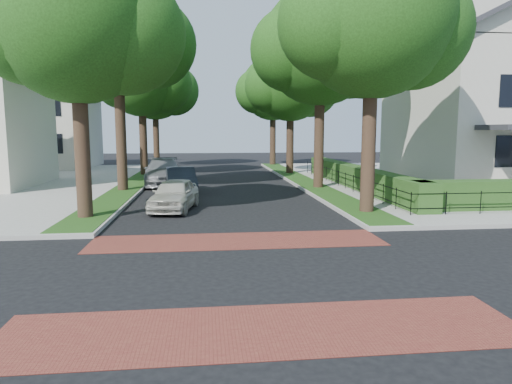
# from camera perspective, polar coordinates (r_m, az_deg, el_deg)

# --- Properties ---
(ground) EXTENTS (120.00, 120.00, 0.00)m
(ground) POSITION_cam_1_polar(r_m,az_deg,el_deg) (11.15, -1.15, -10.03)
(ground) COLOR black
(ground) RESTS_ON ground
(sidewalk_ne) EXTENTS (30.00, 30.00, 0.15)m
(sidewalk_ne) POSITION_cam_1_polar(r_m,az_deg,el_deg) (36.11, 28.22, 1.49)
(sidewalk_ne) COLOR gray
(sidewalk_ne) RESTS_ON ground
(crosswalk_far) EXTENTS (9.00, 2.20, 0.01)m
(crosswalk_far) POSITION_cam_1_polar(r_m,az_deg,el_deg) (14.22, -2.32, -6.11)
(crosswalk_far) COLOR maroon
(crosswalk_far) RESTS_ON ground
(crosswalk_near) EXTENTS (9.00, 2.20, 0.01)m
(crosswalk_near) POSITION_cam_1_polar(r_m,az_deg,el_deg) (8.17, 0.97, -16.80)
(crosswalk_near) COLOR maroon
(crosswalk_near) RESTS_ON ground
(grass_strip_ne) EXTENTS (1.60, 29.80, 0.02)m
(grass_strip_ne) POSITION_cam_1_polar(r_m,az_deg,el_deg) (30.52, 5.72, 1.56)
(grass_strip_ne) COLOR #213E11
(grass_strip_ne) RESTS_ON sidewalk_ne
(grass_strip_nw) EXTENTS (1.60, 29.80, 0.02)m
(grass_strip_nw) POSITION_cam_1_polar(r_m,az_deg,el_deg) (30.18, -14.77, 1.27)
(grass_strip_nw) COLOR #213E11
(grass_strip_nw) RESTS_ON sidewalk_nw
(tree_right_near) EXTENTS (7.75, 6.67, 10.66)m
(tree_right_near) POSITION_cam_1_polar(r_m,az_deg,el_deg) (19.45, 14.43, 20.02)
(tree_right_near) COLOR black
(tree_right_near) RESTS_ON sidewalk_ne
(tree_right_mid) EXTENTS (8.25, 7.09, 11.22)m
(tree_right_mid) POSITION_cam_1_polar(r_m,az_deg,el_deg) (27.04, 8.19, 17.39)
(tree_right_mid) COLOR black
(tree_right_mid) RESTS_ON sidewalk_ne
(tree_right_far) EXTENTS (7.25, 6.23, 9.74)m
(tree_right_far) POSITION_cam_1_polar(r_m,az_deg,el_deg) (35.58, 4.43, 13.32)
(tree_right_far) COLOR black
(tree_right_far) RESTS_ON sidewalk_ne
(tree_right_back) EXTENTS (7.50, 6.45, 10.20)m
(tree_right_back) POSITION_cam_1_polar(r_m,az_deg,el_deg) (44.46, 2.23, 12.67)
(tree_right_back) COLOR black
(tree_right_back) RESTS_ON sidewalk_ne
(tree_left_near) EXTENTS (7.50, 6.45, 10.20)m
(tree_left_near) POSITION_cam_1_polar(r_m,az_deg,el_deg) (18.76, -21.11, 19.11)
(tree_left_near) COLOR black
(tree_left_near) RESTS_ON sidewalk_nw
(tree_left_mid) EXTENTS (8.00, 6.88, 11.48)m
(tree_left_mid) POSITION_cam_1_polar(r_m,az_deg,el_deg) (26.66, -16.64, 18.07)
(tree_left_mid) COLOR black
(tree_left_mid) RESTS_ON sidewalk_nw
(tree_left_far) EXTENTS (7.00, 6.02, 9.86)m
(tree_left_far) POSITION_cam_1_polar(r_m,az_deg,el_deg) (35.27, -13.94, 13.52)
(tree_left_far) COLOR black
(tree_left_far) RESTS_ON sidewalk_nw
(tree_left_back) EXTENTS (7.75, 6.66, 10.44)m
(tree_left_back) POSITION_cam_1_polar(r_m,az_deg,el_deg) (44.22, -12.37, 12.72)
(tree_left_back) COLOR black
(tree_left_back) RESTS_ON sidewalk_nw
(hedge_main_road) EXTENTS (1.00, 18.00, 1.20)m
(hedge_main_road) POSITION_cam_1_polar(r_m,az_deg,el_deg) (27.13, 12.31, 1.91)
(hedge_main_road) COLOR #224718
(hedge_main_road) RESTS_ON sidewalk_ne
(fence_main_road) EXTENTS (0.06, 18.00, 0.90)m
(fence_main_road) POSITION_cam_1_polar(r_m,az_deg,el_deg) (26.90, 10.68, 1.59)
(fence_main_road) COLOR black
(fence_main_road) RESTS_ON sidewalk_ne
(house_victorian) EXTENTS (13.00, 13.05, 12.48)m
(house_victorian) POSITION_cam_1_polar(r_m,az_deg,el_deg) (32.39, 29.06, 11.38)
(house_victorian) COLOR beige
(house_victorian) RESTS_ON sidewalk_ne
(house_left_far) EXTENTS (10.00, 9.00, 10.14)m
(house_left_far) POSITION_cam_1_polar(r_m,az_deg,el_deg) (45.02, -25.50, 9.04)
(house_left_far) COLOR beige
(house_left_far) RESTS_ON sidewalk_nw
(parked_car_front) EXTENTS (2.26, 4.23, 1.37)m
(parked_car_front) POSITION_cam_1_polar(r_m,az_deg,el_deg) (19.83, -10.17, -0.29)
(parked_car_front) COLOR beige
(parked_car_front) RESTS_ON ground
(parked_car_middle) EXTENTS (2.00, 4.43, 1.41)m
(parked_car_middle) POSITION_cam_1_polar(r_m,az_deg,el_deg) (25.20, -9.36, 1.46)
(parked_car_middle) COLOR black
(parked_car_middle) RESTS_ON ground
(parked_car_rear) EXTENTS (2.87, 5.86, 1.64)m
(parked_car_rear) POSITION_cam_1_polar(r_m,az_deg,el_deg) (29.18, -11.52, 2.47)
(parked_car_rear) COLOR slate
(parked_car_rear) RESTS_ON ground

